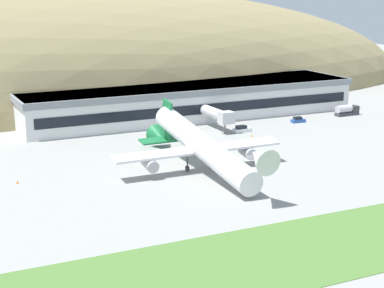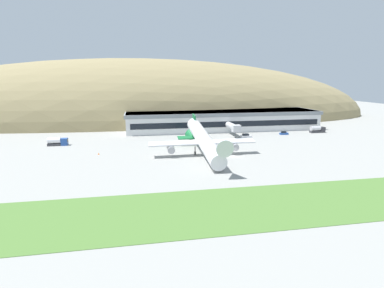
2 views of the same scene
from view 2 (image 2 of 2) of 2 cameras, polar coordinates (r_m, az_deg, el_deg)
name	(u,v)px [view 2 (image 2 of 2)]	position (r m, az deg, el deg)	size (l,w,h in m)	color
ground_plane	(233,156)	(96.70, 7.83, -2.30)	(421.13, 421.13, 0.00)	gray
grass_strip_foreground	(292,203)	(64.00, 18.51, -10.56)	(379.02, 20.27, 0.08)	#4C7533
hill_backdrop	(137,119)	(185.51, -10.42, 4.63)	(301.52, 82.99, 71.77)	#8E7F56
terminal_building	(222,119)	(146.94, 5.82, 4.80)	(92.89, 22.63, 9.03)	silver
jetway_0	(233,127)	(129.85, 7.81, 3.25)	(3.38, 13.15, 5.43)	silver
cargo_airplane	(203,140)	(95.18, 2.16, 0.71)	(34.68, 47.23, 11.85)	silver
service_car_0	(197,137)	(123.93, 0.89, 1.33)	(4.29, 1.76, 1.41)	silver
service_car_1	(246,136)	(127.76, 10.23, 1.52)	(4.59, 2.17, 1.65)	silver
service_car_2	(284,133)	(138.54, 17.09, 1.98)	(3.80, 1.89, 1.52)	#264C99
fuel_truck	(58,142)	(121.22, -24.23, 0.41)	(7.12, 2.25, 3.03)	#264C99
box_truck	(317,129)	(148.85, 22.76, 2.57)	(7.16, 2.50, 3.02)	#333338
traffic_cone_0	(99,154)	(102.44, -17.35, -1.76)	(0.52, 0.52, 0.58)	orange
traffic_cone_1	(250,139)	(123.05, 10.96, 0.88)	(0.52, 0.52, 0.58)	orange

